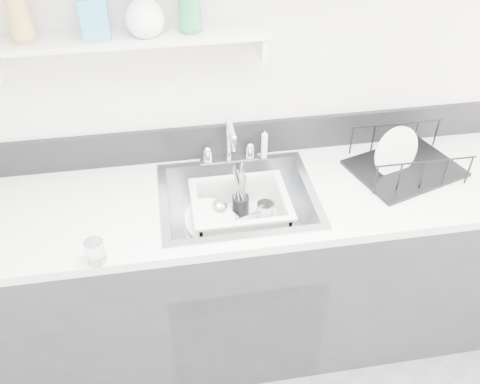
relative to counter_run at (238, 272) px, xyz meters
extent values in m
cube|color=silver|center=(0.00, 0.30, 0.84)|extent=(3.50, 0.02, 2.60)
cube|color=#27272A|center=(0.00, 0.00, -0.02)|extent=(3.20, 0.62, 0.88)
cube|color=silver|center=(0.00, 0.00, 0.44)|extent=(3.20, 0.62, 0.04)
cube|color=black|center=(0.00, 0.30, 0.54)|extent=(3.20, 0.02, 0.16)
cube|color=silver|center=(0.00, 0.25, 0.47)|extent=(0.26, 0.06, 0.02)
cylinder|color=silver|center=(-0.10, 0.25, 0.50)|extent=(0.04, 0.04, 0.05)
cylinder|color=silver|center=(0.10, 0.25, 0.50)|extent=(0.04, 0.04, 0.05)
cylinder|color=silver|center=(0.00, 0.25, 0.57)|extent=(0.02, 0.02, 0.20)
cylinder|color=silver|center=(0.00, 0.18, 0.68)|extent=(0.02, 0.15, 0.02)
cylinder|color=silver|center=(0.16, 0.25, 0.53)|extent=(0.03, 0.03, 0.14)
cube|color=silver|center=(-0.35, 0.23, 1.06)|extent=(1.00, 0.16, 0.02)
cube|color=silver|center=(0.13, 0.23, 1.00)|extent=(0.02, 0.14, 0.10)
cylinder|color=white|center=(-0.11, -0.03, 0.32)|extent=(0.24, 0.24, 0.01)
cylinder|color=white|center=(-0.11, -0.02, 0.33)|extent=(0.23, 0.23, 0.01)
cylinder|color=white|center=(-0.12, -0.03, 0.36)|extent=(0.27, 0.26, 0.10)
cylinder|color=black|center=(0.02, 0.06, 0.35)|extent=(0.07, 0.07, 0.09)
cylinder|color=silver|center=(0.01, 0.07, 0.44)|extent=(0.01, 0.05, 0.18)
cylinder|color=silver|center=(0.04, 0.06, 0.43)|extent=(0.02, 0.04, 0.16)
cylinder|color=black|center=(0.01, 0.07, 0.45)|extent=(0.01, 0.05, 0.20)
cylinder|color=white|center=(0.11, 0.00, 0.36)|extent=(0.09, 0.09, 0.10)
cylinder|color=white|center=(-0.55, -0.28, 0.51)|extent=(0.08, 0.08, 0.09)
imported|color=white|center=(0.08, -0.06, 0.33)|extent=(0.14, 0.14, 0.04)
imported|color=tan|center=(-0.72, 0.23, 1.18)|extent=(0.11, 0.11, 0.22)
imported|color=#3D97C6|center=(-0.47, 0.23, 1.18)|extent=(0.10, 0.10, 0.21)
imported|color=white|center=(-0.30, 0.21, 1.16)|extent=(0.17, 0.17, 0.18)
imported|color=#28924A|center=(-0.14, 0.22, 1.19)|extent=(0.10, 0.10, 0.23)
camera|label=1|loc=(-0.25, -1.59, 1.78)|focal=38.00mm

